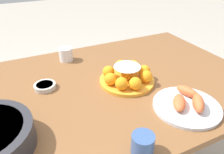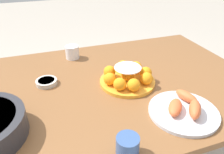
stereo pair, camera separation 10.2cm
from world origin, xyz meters
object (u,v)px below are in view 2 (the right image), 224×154
(seafood_platter, at_px, (184,109))
(cup_near, at_px, (72,52))
(cup_far, at_px, (128,146))
(sauce_bowl, at_px, (46,82))
(dining_table, at_px, (97,100))
(cake_plate, at_px, (128,77))

(seafood_platter, relative_size, cup_near, 3.51)
(cup_near, relative_size, cup_far, 1.06)
(sauce_bowl, relative_size, seafood_platter, 0.36)
(seafood_platter, relative_size, cup_far, 3.72)
(dining_table, distance_m, seafood_platter, 0.42)
(seafood_platter, height_order, cup_near, cup_near)
(cake_plate, bearing_deg, cup_far, 67.33)
(cup_far, bearing_deg, sauce_bowl, -67.91)
(dining_table, xyz_separation_m, seafood_platter, (-0.27, 0.30, 0.10))
(cake_plate, relative_size, seafood_platter, 0.97)
(sauce_bowl, distance_m, seafood_platter, 0.63)
(sauce_bowl, relative_size, cup_far, 1.36)
(sauce_bowl, height_order, seafood_platter, seafood_platter)
(dining_table, distance_m, cup_near, 0.36)
(cup_far, bearing_deg, dining_table, -92.11)
(dining_table, bearing_deg, seafood_platter, 131.87)
(dining_table, distance_m, cup_far, 0.44)
(sauce_bowl, xyz_separation_m, cup_far, (-0.21, 0.51, 0.02))
(dining_table, height_order, cake_plate, cake_plate)
(seafood_platter, distance_m, cup_near, 0.72)
(dining_table, relative_size, cup_near, 20.29)
(seafood_platter, bearing_deg, cake_plate, -65.67)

